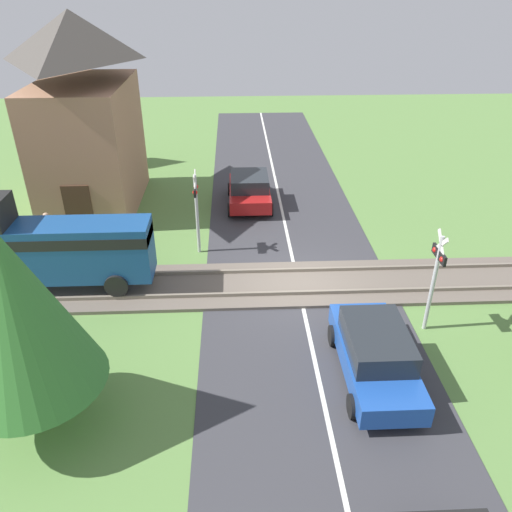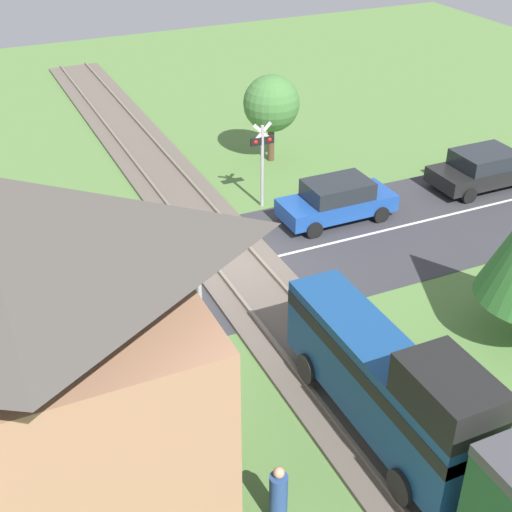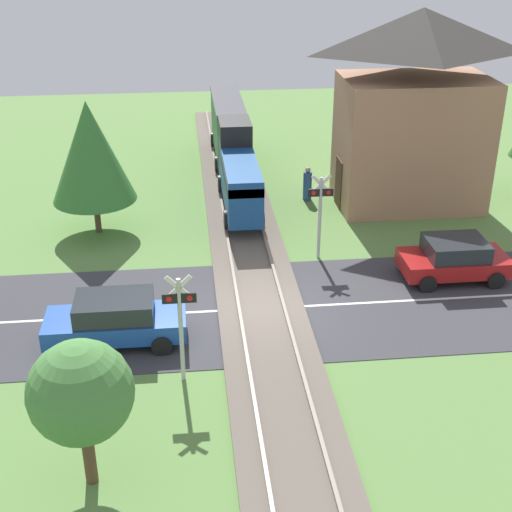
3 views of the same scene
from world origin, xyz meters
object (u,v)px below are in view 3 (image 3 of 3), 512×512
object	(u,v)px
station_building	(414,113)
car_far_side	(454,258)
car_near_crossing	(115,319)
pedestrian_by_station	(307,185)
crossing_signal_west_approach	(180,314)
crossing_signal_east_approach	(320,205)
train	(233,146)

from	to	relation	value
station_building	car_far_side	bearing A→B (deg)	-93.35
car_near_crossing	car_far_side	distance (m)	11.72
car_near_crossing	pedestrian_by_station	bearing A→B (deg)	54.70
crossing_signal_west_approach	pedestrian_by_station	bearing A→B (deg)	66.21
car_far_side	crossing_signal_east_approach	world-z (taller)	crossing_signal_east_approach
train	station_building	world-z (taller)	station_building
car_near_crossing	pedestrian_by_station	distance (m)	13.10
train	crossing_signal_west_approach	bearing A→B (deg)	-99.59
train	station_building	xyz separation A→B (m)	(7.30, -3.08, 2.13)
station_building	pedestrian_by_station	size ratio (longest dim) A/B	5.42
train	pedestrian_by_station	xyz separation A→B (m)	(3.10, -2.22, -1.17)
crossing_signal_west_approach	car_far_side	bearing A→B (deg)	27.77
crossing_signal_west_approach	pedestrian_by_station	world-z (taller)	crossing_signal_west_approach
car_near_crossing	station_building	distance (m)	15.67
train	car_near_crossing	bearing A→B (deg)	-109.10
car_far_side	crossing_signal_west_approach	size ratio (longest dim) A/B	1.13
train	crossing_signal_east_approach	world-z (taller)	train
train	car_far_side	bearing A→B (deg)	-55.51
car_near_crossing	pedestrian_by_station	xyz separation A→B (m)	(7.57, 10.69, -0.10)
car_near_crossing	car_far_side	bearing A→B (deg)	14.22
pedestrian_by_station	car_near_crossing	bearing A→B (deg)	-125.30
crossing_signal_east_approach	pedestrian_by_station	bearing A→B (deg)	84.39
train	pedestrian_by_station	size ratio (longest dim) A/B	8.58
pedestrian_by_station	train	bearing A→B (deg)	144.33
station_building	pedestrian_by_station	bearing A→B (deg)	168.45
car_near_crossing	car_far_side	xyz separation A→B (m)	(11.36, 2.88, -0.02)
car_far_side	pedestrian_by_station	xyz separation A→B (m)	(-3.80, 7.81, -0.08)
car_near_crossing	station_building	xyz separation A→B (m)	(11.77, 9.83, 3.20)
car_far_side	station_building	world-z (taller)	station_building
car_far_side	pedestrian_by_station	size ratio (longest dim) A/B	2.44
car_near_crossing	station_building	size ratio (longest dim) A/B	0.51
crossing_signal_east_approach	car_near_crossing	bearing A→B (deg)	-144.69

